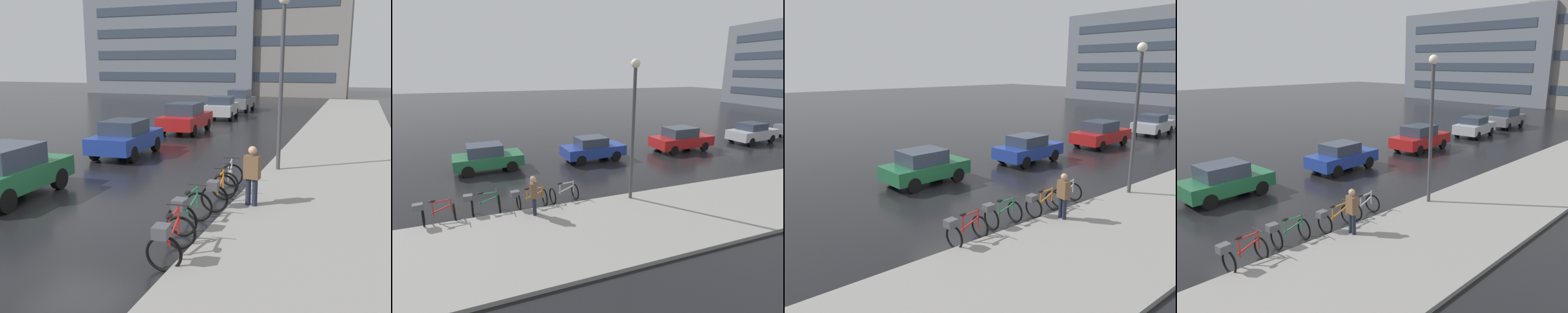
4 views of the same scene
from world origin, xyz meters
The scene contains 12 objects.
ground_plane centered at (0.00, 0.00, 0.00)m, with size 140.00×140.00×0.00m, color black.
bicycle_nearest centered at (3.41, -1.73, 0.50)m, with size 0.83×1.41×0.99m.
bicycle_second centered at (3.12, -0.06, 0.49)m, with size 0.74×1.34×0.95m.
bicycle_third centered at (3.26, 1.74, 0.48)m, with size 0.82×1.46×0.93m.
bicycle_farthest centered at (3.11, 3.32, 0.39)m, with size 0.85×1.20×0.94m.
car_green centered at (-2.56, 0.50, 0.77)m, with size 2.07×3.84×1.53m.
car_blue centered at (-2.36, 6.86, 0.75)m, with size 2.08×3.98×1.49m.
car_red centered at (-2.42, 13.65, 0.82)m, with size 2.16×4.43×1.65m.
car_silver centered at (-2.39, 20.39, 0.79)m, with size 2.29×4.13×1.56m.
pedestrian centered at (4.14, 1.82, 0.96)m, with size 0.43×0.29×1.70m.
streetlamp centered at (4.08, 6.04, 3.72)m, with size 0.36×0.36×5.96m.
building_facade_side centered at (-16.81, 46.40, 6.28)m, with size 22.80×8.78×12.55m.
Camera 3 is at (11.72, -7.80, 5.11)m, focal length 35.00 mm.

